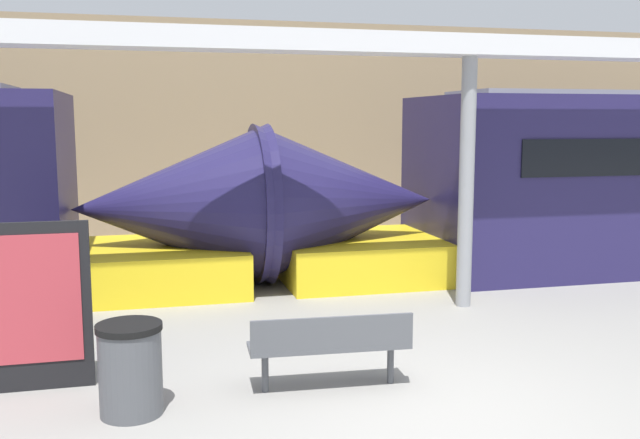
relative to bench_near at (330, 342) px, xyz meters
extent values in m
plane|color=gray|center=(0.71, -0.79, -0.49)|extent=(60.00, 60.00, 0.00)
cube|color=#9E8460|center=(0.71, 10.39, 2.01)|extent=(56.00, 0.20, 5.00)
cone|color=#231E4C|center=(1.54, 4.87, 0.83)|extent=(3.11, 2.63, 2.63)
cube|color=yellow|center=(1.83, 4.87, -0.14)|extent=(2.80, 2.46, 0.70)
cone|color=#231E4C|center=(-1.32, 4.87, 0.83)|extent=(3.11, 2.63, 2.63)
cube|color=yellow|center=(-1.62, 4.87, -0.14)|extent=(2.80, 2.46, 0.70)
cube|color=#4C4F54|center=(0.00, 0.07, -0.05)|extent=(1.64, 0.53, 0.04)
cube|color=#4C4F54|center=(-0.01, -0.13, 0.13)|extent=(1.62, 0.13, 0.33)
cylinder|color=#4C4F54|center=(-0.64, 0.11, -0.28)|extent=(0.07, 0.07, 0.42)
cylinder|color=#4C4F54|center=(0.65, 0.04, -0.28)|extent=(0.07, 0.07, 0.42)
cylinder|color=#4C4F54|center=(-1.93, -0.13, -0.09)|extent=(0.57, 0.57, 0.80)
cylinder|color=black|center=(-1.93, -0.13, 0.34)|extent=(0.60, 0.60, 0.06)
cube|color=black|center=(-2.95, 0.72, 0.36)|extent=(1.29, 0.06, 1.71)
cube|color=#B73842|center=(-2.95, 0.69, 0.45)|extent=(1.09, 0.01, 1.30)
cylinder|color=gray|center=(2.73, 2.71, 1.29)|extent=(0.22, 0.22, 3.57)
cube|color=silver|center=(2.73, 2.71, 3.22)|extent=(28.00, 0.60, 0.28)
camera|label=1|loc=(-1.76, -6.64, 2.21)|focal=40.00mm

